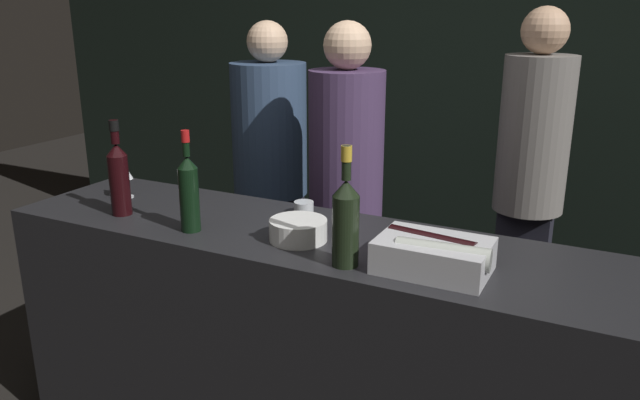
% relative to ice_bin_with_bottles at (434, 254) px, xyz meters
% --- Properties ---
extents(wall_back_chalkboard, '(6.40, 0.06, 2.80)m').
position_rel_ice_bin_with_bottles_xyz_m(wall_back_chalkboard, '(-0.45, 2.08, 0.38)').
color(wall_back_chalkboard, black).
rests_on(wall_back_chalkboard, ground_plane).
extents(bar_counter, '(2.37, 0.58, 0.96)m').
position_rel_ice_bin_with_bottles_xyz_m(bar_counter, '(-0.45, 0.11, -0.54)').
color(bar_counter, black).
rests_on(bar_counter, ground_plane).
extents(ice_bin_with_bottles, '(0.34, 0.22, 0.11)m').
position_rel_ice_bin_with_bottles_xyz_m(ice_bin_with_bottles, '(0.00, 0.00, 0.00)').
color(ice_bin_with_bottles, silver).
rests_on(ice_bin_with_bottles, bar_counter).
extents(bowl_white, '(0.20, 0.20, 0.07)m').
position_rel_ice_bin_with_bottles_xyz_m(bowl_white, '(-0.48, 0.04, -0.02)').
color(bowl_white, white).
rests_on(bowl_white, bar_counter).
extents(wine_glass, '(0.08, 0.08, 0.15)m').
position_rel_ice_bin_with_bottles_xyz_m(wine_glass, '(-1.36, 0.15, 0.06)').
color(wine_glass, silver).
rests_on(wine_glass, bar_counter).
extents(candle_votive, '(0.08, 0.08, 0.05)m').
position_rel_ice_bin_with_bottles_xyz_m(candle_votive, '(-0.60, 0.30, -0.03)').
color(candle_votive, silver).
rests_on(candle_votive, bar_counter).
extents(champagne_bottle, '(0.08, 0.08, 0.37)m').
position_rel_ice_bin_with_bottles_xyz_m(champagne_bottle, '(-0.26, -0.08, 0.09)').
color(champagne_bottle, black).
rests_on(champagne_bottle, bar_counter).
extents(red_wine_bottle_burgundy, '(0.07, 0.07, 0.36)m').
position_rel_ice_bin_with_bottles_xyz_m(red_wine_bottle_burgundy, '(-0.87, -0.04, 0.09)').
color(red_wine_bottle_burgundy, black).
rests_on(red_wine_bottle_burgundy, bar_counter).
extents(red_wine_bottle_black_foil, '(0.08, 0.08, 0.36)m').
position_rel_ice_bin_with_bottles_xyz_m(red_wine_bottle_black_foil, '(-1.22, -0.01, 0.10)').
color(red_wine_bottle_black_foil, black).
rests_on(red_wine_bottle_black_foil, bar_counter).
extents(person_in_hoodie, '(0.40, 0.40, 1.65)m').
position_rel_ice_bin_with_bottles_xyz_m(person_in_hoodie, '(-1.24, 1.11, -0.11)').
color(person_in_hoodie, black).
rests_on(person_in_hoodie, ground_plane).
extents(person_blond_tee, '(0.34, 0.34, 1.66)m').
position_rel_ice_bin_with_bottles_xyz_m(person_blond_tee, '(-0.67, 0.84, -0.09)').
color(person_blond_tee, black).
rests_on(person_blond_tee, ground_plane).
extents(person_grey_polo, '(0.32, 0.32, 1.72)m').
position_rel_ice_bin_with_bottles_xyz_m(person_grey_polo, '(0.08, 1.30, -0.05)').
color(person_grey_polo, black).
rests_on(person_grey_polo, ground_plane).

